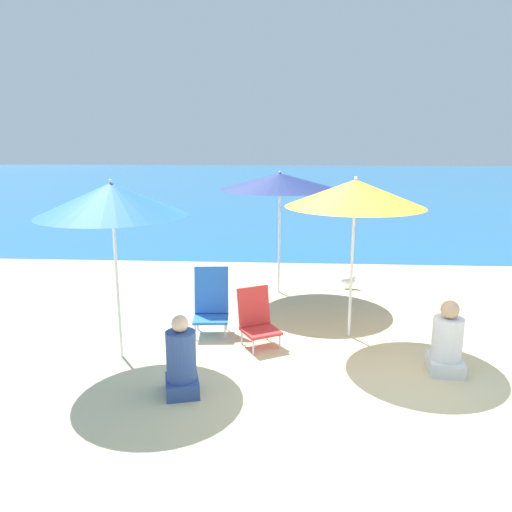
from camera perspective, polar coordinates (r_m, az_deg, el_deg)
ground_plane at (r=5.96m, az=12.90°, el=-12.75°), size 60.00×60.00×0.00m
sea_water at (r=30.45m, az=5.49°, el=8.34°), size 60.00×40.00×0.01m
beach_umbrella_navy at (r=8.28m, az=2.73°, el=8.51°), size 1.97×1.97×2.07m
beach_umbrella_orange at (r=6.42m, az=11.25°, el=7.03°), size 1.77×1.77×2.13m
beach_umbrella_blue at (r=5.90m, az=-16.17°, el=6.22°), size 1.71×1.71×2.14m
beach_chair_red at (r=6.41m, az=0.10°, el=-7.08°), size 0.60×0.62×0.73m
beach_chair_blue at (r=6.83m, az=-5.14°, el=-5.22°), size 0.51×0.55×0.88m
person_seated_near at (r=6.09m, az=20.97°, el=-9.30°), size 0.42×0.48×0.84m
person_seated_far at (r=5.28m, az=-8.53°, el=-11.91°), size 0.43×0.47×0.85m
seagull at (r=8.97m, az=10.50°, el=-2.78°), size 0.27×0.11×0.23m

